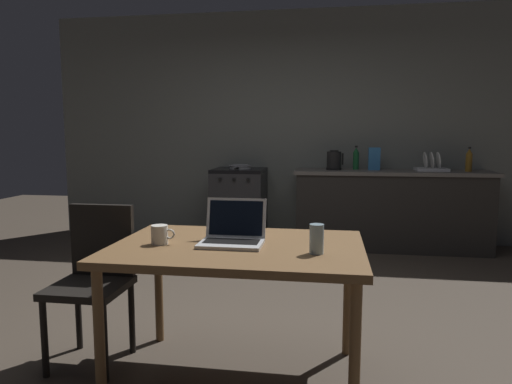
{
  "coord_description": "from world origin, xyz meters",
  "views": [
    {
      "loc": [
        0.55,
        -3.03,
        1.29
      ],
      "look_at": [
        -0.06,
        0.85,
        0.8
      ],
      "focal_mm": 32.45,
      "sensor_mm": 36.0,
      "label": 1
    }
  ],
  "objects_px": {
    "drinking_glass": "(317,239)",
    "bottle_b": "(356,158)",
    "electric_kettle": "(334,160)",
    "bottle": "(469,160)",
    "cereal_box": "(374,159)",
    "chair": "(95,272)",
    "dish_rack": "(431,167)",
    "frying_pan": "(240,167)",
    "stove_oven": "(239,206)",
    "coffee_mug": "(160,235)",
    "dining_table": "(238,257)",
    "laptop": "(233,235)"
  },
  "relations": [
    {
      "from": "dining_table",
      "to": "laptop",
      "type": "relative_size",
      "value": 3.99
    },
    {
      "from": "stove_oven",
      "to": "coffee_mug",
      "type": "xyz_separation_m",
      "value": [
        0.2,
        -3.14,
        0.33
      ]
    },
    {
      "from": "stove_oven",
      "to": "laptop",
      "type": "relative_size",
      "value": 2.79
    },
    {
      "from": "electric_kettle",
      "to": "bottle",
      "type": "relative_size",
      "value": 0.84
    },
    {
      "from": "electric_kettle",
      "to": "coffee_mug",
      "type": "xyz_separation_m",
      "value": [
        -0.91,
        -3.14,
        -0.22
      ]
    },
    {
      "from": "laptop",
      "to": "coffee_mug",
      "type": "xyz_separation_m",
      "value": [
        -0.37,
        -0.07,
        0.0
      ]
    },
    {
      "from": "coffee_mug",
      "to": "drinking_glass",
      "type": "bearing_deg",
      "value": -4.97
    },
    {
      "from": "dining_table",
      "to": "frying_pan",
      "type": "bearing_deg",
      "value": 100.64
    },
    {
      "from": "chair",
      "to": "cereal_box",
      "type": "distance_m",
      "value": 3.55
    },
    {
      "from": "dish_rack",
      "to": "chair",
      "type": "bearing_deg",
      "value": -129.19
    },
    {
      "from": "dining_table",
      "to": "bottle_b",
      "type": "xyz_separation_m",
      "value": [
        0.77,
        3.17,
        0.36
      ]
    },
    {
      "from": "stove_oven",
      "to": "chair",
      "type": "height_order",
      "value": "stove_oven"
    },
    {
      "from": "chair",
      "to": "stove_oven",
      "type": "bearing_deg",
      "value": 83.89
    },
    {
      "from": "laptop",
      "to": "bottle",
      "type": "bearing_deg",
      "value": 66.99
    },
    {
      "from": "electric_kettle",
      "to": "cereal_box",
      "type": "xyz_separation_m",
      "value": [
        0.45,
        0.02,
        0.02
      ]
    },
    {
      "from": "electric_kettle",
      "to": "bottle_b",
      "type": "distance_m",
      "value": 0.26
    },
    {
      "from": "laptop",
      "to": "cereal_box",
      "type": "bearing_deg",
      "value": 82.52
    },
    {
      "from": "stove_oven",
      "to": "electric_kettle",
      "type": "distance_m",
      "value": 1.24
    },
    {
      "from": "stove_oven",
      "to": "dining_table",
      "type": "height_order",
      "value": "stove_oven"
    },
    {
      "from": "dining_table",
      "to": "dish_rack",
      "type": "bearing_deg",
      "value": 62.85
    },
    {
      "from": "stove_oven",
      "to": "dining_table",
      "type": "xyz_separation_m",
      "value": [
        0.59,
        -3.09,
        0.22
      ]
    },
    {
      "from": "bottle",
      "to": "cereal_box",
      "type": "relative_size",
      "value": 1.05
    },
    {
      "from": "chair",
      "to": "electric_kettle",
      "type": "relative_size",
      "value": 3.95
    },
    {
      "from": "dining_table",
      "to": "bottle_b",
      "type": "distance_m",
      "value": 3.28
    },
    {
      "from": "dining_table",
      "to": "coffee_mug",
      "type": "height_order",
      "value": "coffee_mug"
    },
    {
      "from": "chair",
      "to": "frying_pan",
      "type": "xyz_separation_m",
      "value": [
        0.27,
        2.96,
        0.41
      ]
    },
    {
      "from": "cereal_box",
      "to": "bottle_b",
      "type": "distance_m",
      "value": 0.21
    },
    {
      "from": "laptop",
      "to": "dish_rack",
      "type": "height_order",
      "value": "dish_rack"
    },
    {
      "from": "chair",
      "to": "dish_rack",
      "type": "relative_size",
      "value": 2.61
    },
    {
      "from": "laptop",
      "to": "coffee_mug",
      "type": "relative_size",
      "value": 2.57
    },
    {
      "from": "frying_pan",
      "to": "bottle_b",
      "type": "height_order",
      "value": "bottle_b"
    },
    {
      "from": "electric_kettle",
      "to": "drinking_glass",
      "type": "xyz_separation_m",
      "value": [
        -0.11,
        -3.21,
        -0.2
      ]
    },
    {
      "from": "chair",
      "to": "dish_rack",
      "type": "height_order",
      "value": "dish_rack"
    },
    {
      "from": "chair",
      "to": "coffee_mug",
      "type": "distance_m",
      "value": 0.55
    },
    {
      "from": "dining_table",
      "to": "frying_pan",
      "type": "xyz_separation_m",
      "value": [
        -0.58,
        3.06,
        0.26
      ]
    },
    {
      "from": "bottle",
      "to": "frying_pan",
      "type": "height_order",
      "value": "bottle"
    },
    {
      "from": "chair",
      "to": "dish_rack",
      "type": "distance_m",
      "value": 3.88
    },
    {
      "from": "frying_pan",
      "to": "cereal_box",
      "type": "xyz_separation_m",
      "value": [
        1.54,
        0.05,
        0.1
      ]
    },
    {
      "from": "chair",
      "to": "drinking_glass",
      "type": "height_order",
      "value": "chair"
    },
    {
      "from": "laptop",
      "to": "dish_rack",
      "type": "bearing_deg",
      "value": 72.63
    },
    {
      "from": "drinking_glass",
      "to": "bottle_b",
      "type": "height_order",
      "value": "bottle_b"
    },
    {
      "from": "stove_oven",
      "to": "bottle",
      "type": "relative_size",
      "value": 3.33
    },
    {
      "from": "bottle",
      "to": "coffee_mug",
      "type": "distance_m",
      "value": 3.9
    },
    {
      "from": "cereal_box",
      "to": "bottle_b",
      "type": "bearing_deg",
      "value": 163.26
    },
    {
      "from": "cereal_box",
      "to": "electric_kettle",
      "type": "bearing_deg",
      "value": -177.45
    },
    {
      "from": "electric_kettle",
      "to": "bottle_b",
      "type": "height_order",
      "value": "bottle_b"
    },
    {
      "from": "coffee_mug",
      "to": "electric_kettle",
      "type": "bearing_deg",
      "value": 73.84
    },
    {
      "from": "frying_pan",
      "to": "laptop",
      "type": "bearing_deg",
      "value": -79.84
    },
    {
      "from": "coffee_mug",
      "to": "bottle",
      "type": "bearing_deg",
      "value": 52.71
    },
    {
      "from": "chair",
      "to": "cereal_box",
      "type": "height_order",
      "value": "cereal_box"
    }
  ]
}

